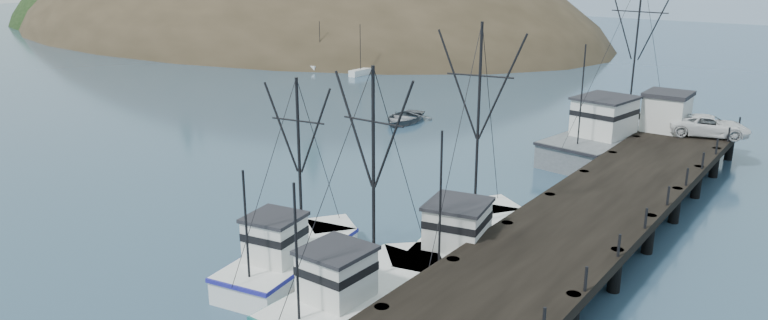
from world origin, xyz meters
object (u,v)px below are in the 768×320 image
at_px(pickup_truck, 709,126).
at_px(motorboat, 404,122).
at_px(pier, 598,210).
at_px(trawler_near, 360,293).
at_px(trawler_mid, 293,257).
at_px(work_vessel, 617,138).
at_px(trawler_far, 467,240).
at_px(pier_shed, 667,111).

relative_size(pickup_truck, motorboat, 0.95).
bearing_deg(pier, trawler_near, -112.21).
distance_m(trawler_mid, work_vessel, 29.24).
distance_m(trawler_far, motorboat, 28.22).
height_order(pier, trawler_far, trawler_far).
distance_m(trawler_near, motorboat, 33.65).
height_order(trawler_far, pickup_truck, trawler_far).
bearing_deg(trawler_mid, work_vessel, 79.30).
distance_m(trawler_near, work_vessel, 29.67).
xyz_separation_m(pier, trawler_mid, (-9.90, -11.97, -0.87)).
height_order(trawler_near, pier_shed, trawler_near).
relative_size(trawler_near, motorboat, 1.86).
xyz_separation_m(pier, trawler_far, (-4.41, -5.55, -0.87)).
bearing_deg(trawler_far, motorboat, 130.88).
bearing_deg(pier, trawler_mid, -129.60).
bearing_deg(trawler_far, trawler_near, -96.66).
height_order(pier, motorboat, pier).
distance_m(trawler_mid, pickup_truck, 32.10).
xyz_separation_m(work_vessel, motorboat, (-18.39, -0.99, -1.23)).
height_order(trawler_far, pier_shed, trawler_far).
bearing_deg(motorboat, trawler_near, -67.46).
bearing_deg(pier_shed, trawler_far, -97.04).
height_order(trawler_mid, work_vessel, work_vessel).
distance_m(pier, trawler_near, 13.95).
relative_size(pier, work_vessel, 2.72).
bearing_deg(trawler_mid, pier_shed, 74.34).
height_order(work_vessel, pickup_truck, work_vessel).
bearing_deg(trawler_near, trawler_far, 83.34).
xyz_separation_m(trawler_far, pickup_truck, (5.83, 23.55, 1.92)).
xyz_separation_m(trawler_mid, pier_shed, (8.40, 29.97, 2.60)).
xyz_separation_m(pier, pickup_truck, (1.43, 18.00, 1.05)).
bearing_deg(work_vessel, motorboat, -176.91).
relative_size(trawler_near, trawler_far, 0.90).
bearing_deg(pier_shed, work_vessel, -157.40).
bearing_deg(trawler_far, trawler_mid, -130.59).
bearing_deg(pickup_truck, work_vessel, 84.88).
relative_size(trawler_far, pickup_truck, 2.18).
relative_size(pier, pier_shed, 13.75).
xyz_separation_m(pier_shed, motorboat, (-21.37, -2.23, -3.42)).
bearing_deg(pier_shed, motorboat, -174.04).
xyz_separation_m(work_vessel, pickup_truck, (5.90, 1.24, 1.51)).
height_order(trawler_far, motorboat, trawler_far).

